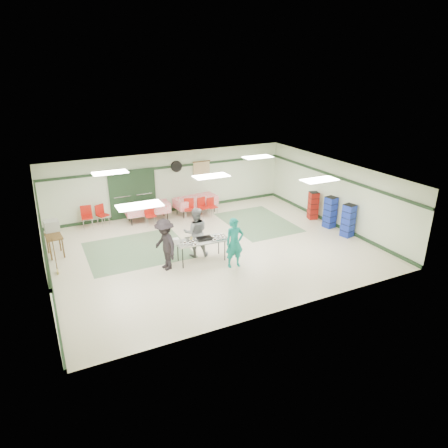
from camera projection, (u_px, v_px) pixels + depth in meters
name	position (u px, v px, depth m)	size (l,w,h in m)	color
floor	(212.00, 248.00, 14.53)	(11.00, 11.00, 0.00)	beige
ceiling	(211.00, 176.00, 13.55)	(11.00, 11.00, 0.00)	silver
wall_back	(170.00, 182.00, 17.81)	(11.00, 11.00, 0.00)	beige
wall_front	(283.00, 266.00, 10.27)	(11.00, 11.00, 0.00)	beige
wall_left	(42.00, 240.00, 11.80)	(9.00, 9.00, 0.00)	beige
wall_right	(334.00, 193.00, 16.28)	(9.00, 9.00, 0.00)	beige
trim_back	(170.00, 167.00, 17.53)	(11.00, 0.06, 0.10)	#1D351E
baseboard_back	(172.00, 210.00, 18.25)	(11.00, 0.06, 0.12)	#1D351E
trim_left	(39.00, 218.00, 11.56)	(9.00, 0.06, 0.10)	#1D351E
baseboard_left	(50.00, 279.00, 12.28)	(9.00, 0.06, 0.12)	#1D351E
trim_right	(336.00, 176.00, 16.01)	(9.00, 0.06, 0.10)	#1D351E
baseboard_right	(331.00, 222.00, 16.74)	(9.00, 0.06, 0.12)	#1D351E
green_patch_a	(137.00, 250.00, 14.35)	(3.50, 3.00, 0.01)	#5B7857
green_patch_b	(258.00, 222.00, 16.93)	(2.50, 3.50, 0.01)	#5B7857
double_door_left	(122.00, 195.00, 16.97)	(0.90, 0.06, 2.10)	gray
double_door_right	(144.00, 193.00, 17.36)	(0.90, 0.06, 2.10)	gray
door_frame	(133.00, 194.00, 17.14)	(2.00, 0.03, 2.15)	#1D351E
wall_fan	(176.00, 166.00, 17.62)	(0.50, 0.50, 0.10)	black
scroll_banner	(202.00, 168.00, 18.18)	(0.80, 0.02, 0.60)	tan
serving_table	(201.00, 241.00, 13.30)	(1.75, 0.78, 0.76)	#A1A19D
sheet_tray_right	(218.00, 238.00, 13.42)	(0.60, 0.46, 0.02)	silver
sheet_tray_mid	(195.00, 239.00, 13.33)	(0.58, 0.44, 0.02)	silver
sheet_tray_left	(187.00, 244.00, 12.93)	(0.62, 0.47, 0.02)	silver
baking_pan	(204.00, 238.00, 13.32)	(0.50, 0.32, 0.08)	black
foam_box_stack	(175.00, 241.00, 12.94)	(0.22, 0.20, 0.20)	white
volunteer_teal	(235.00, 243.00, 12.89)	(0.61, 0.40, 1.67)	#13857B
volunteer_grey	(196.00, 232.00, 13.63)	(0.85, 0.66, 1.75)	gray
volunteer_dark	(165.00, 244.00, 12.72)	(1.11, 0.64, 1.72)	black
dining_table_a	(196.00, 201.00, 17.80)	(1.98, 1.06, 0.77)	red
dining_table_b	(148.00, 208.00, 16.90)	(1.87, 0.90, 0.77)	red
chair_a	(203.00, 205.00, 17.37)	(0.49, 0.49, 0.87)	#B6230E
chair_b	(189.00, 207.00, 17.12)	(0.52, 0.52, 0.90)	#B6230E
chair_c	(211.00, 205.00, 17.56)	(0.43, 0.43, 0.80)	#B6230E
chair_d	(150.00, 213.00, 16.41)	(0.44, 0.44, 0.89)	#B6230E
chair_loose_a	(101.00, 213.00, 16.46)	(0.54, 0.54, 0.87)	#B6230E
chair_loose_b	(87.00, 215.00, 16.15)	(0.46, 0.46, 0.93)	#B6230E
crate_stack_blue_a	(330.00, 212.00, 16.18)	(0.40, 0.40, 1.30)	#1B37A4
crate_stack_red	(313.00, 206.00, 17.11)	(0.37, 0.37, 1.20)	#9D1E0F
crate_stack_blue_b	(348.00, 221.00, 15.29)	(0.40, 0.40, 1.29)	#1B37A4
printer_table	(54.00, 239.00, 13.72)	(0.58, 0.83, 0.74)	brown
office_printer	(52.00, 226.00, 14.02)	(0.48, 0.42, 0.38)	#A8A8A3
broom	(55.00, 255.00, 12.54)	(0.03, 0.03, 1.22)	brown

